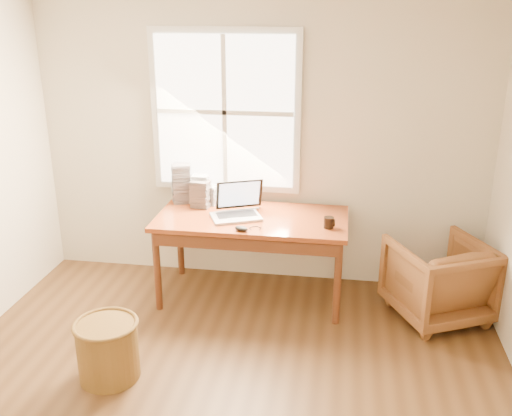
{
  "coord_description": "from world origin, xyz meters",
  "views": [
    {
      "loc": [
        0.73,
        -2.62,
        2.44
      ],
      "look_at": [
        0.06,
        1.65,
        0.88
      ],
      "focal_mm": 40.0,
      "sensor_mm": 36.0,
      "label": 1
    }
  ],
  "objects_px": {
    "desk": "(252,219)",
    "cd_stack_a": "(201,190)",
    "wicker_stool": "(108,351)",
    "laptop": "(236,201)",
    "coffee_mug": "(329,223)",
    "armchair": "(439,280)"
  },
  "relations": [
    {
      "from": "desk",
      "to": "cd_stack_a",
      "type": "relative_size",
      "value": 5.87
    },
    {
      "from": "wicker_stool",
      "to": "laptop",
      "type": "relative_size",
      "value": 0.96
    },
    {
      "from": "laptop",
      "to": "coffee_mug",
      "type": "relative_size",
      "value": 4.78
    },
    {
      "from": "laptop",
      "to": "armchair",
      "type": "bearing_deg",
      "value": -25.48
    },
    {
      "from": "desk",
      "to": "coffee_mug",
      "type": "bearing_deg",
      "value": -13.74
    },
    {
      "from": "wicker_stool",
      "to": "coffee_mug",
      "type": "relative_size",
      "value": 4.6
    },
    {
      "from": "armchair",
      "to": "cd_stack_a",
      "type": "xyz_separation_m",
      "value": [
        -2.05,
        0.33,
        0.56
      ]
    },
    {
      "from": "desk",
      "to": "wicker_stool",
      "type": "xyz_separation_m",
      "value": [
        -0.79,
        -1.29,
        -0.52
      ]
    },
    {
      "from": "wicker_stool",
      "to": "desk",
      "type": "bearing_deg",
      "value": 58.66
    },
    {
      "from": "desk",
      "to": "coffee_mug",
      "type": "relative_size",
      "value": 17.82
    },
    {
      "from": "wicker_stool",
      "to": "laptop",
      "type": "height_order",
      "value": "laptop"
    },
    {
      "from": "wicker_stool",
      "to": "armchair",
      "type": "bearing_deg",
      "value": 27.07
    },
    {
      "from": "laptop",
      "to": "cd_stack_a",
      "type": "xyz_separation_m",
      "value": [
        -0.37,
        0.29,
        -0.02
      ]
    },
    {
      "from": "wicker_stool",
      "to": "coffee_mug",
      "type": "bearing_deg",
      "value": 38.34
    },
    {
      "from": "desk",
      "to": "armchair",
      "type": "height_order",
      "value": "desk"
    },
    {
      "from": "coffee_mug",
      "to": "cd_stack_a",
      "type": "relative_size",
      "value": 0.33
    },
    {
      "from": "wicker_stool",
      "to": "cd_stack_a",
      "type": "bearing_deg",
      "value": 79.29
    },
    {
      "from": "wicker_stool",
      "to": "laptop",
      "type": "xyz_separation_m",
      "value": [
        0.66,
        1.23,
        0.7
      ]
    },
    {
      "from": "laptop",
      "to": "cd_stack_a",
      "type": "relative_size",
      "value": 1.57
    },
    {
      "from": "desk",
      "to": "cd_stack_a",
      "type": "bearing_deg",
      "value": 154.66
    },
    {
      "from": "coffee_mug",
      "to": "desk",
      "type": "bearing_deg",
      "value": 176.86
    },
    {
      "from": "laptop",
      "to": "cd_stack_a",
      "type": "bearing_deg",
      "value": 117.75
    }
  ]
}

